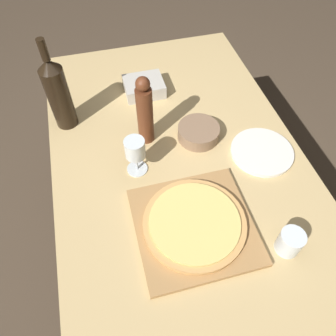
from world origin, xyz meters
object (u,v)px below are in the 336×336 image
wine_glass (135,150)px  wine_bottle (58,93)px  pizza (194,223)px  small_bowl (198,132)px  pepper_mill (145,112)px

wine_glass → wine_bottle: bearing=126.4°
wine_bottle → pizza: bearing=-58.6°
pizza → wine_glass: size_ratio=2.16×
wine_glass → small_bowl: size_ratio=0.94×
wine_bottle → wine_glass: wine_bottle is taller
wine_glass → pizza: bearing=-64.9°
pizza → wine_glass: 0.31m
pepper_mill → small_bowl: bearing=-12.8°
wine_bottle → small_bowl: (0.48, -0.21, -0.12)m
wine_glass → pepper_mill: bearing=64.7°
pizza → pepper_mill: (-0.06, 0.41, 0.11)m
pizza → wine_bottle: wine_bottle is taller
pizza → small_bowl: bearing=70.1°
wine_bottle → small_bowl: bearing=-23.4°
wine_bottle → pepper_mill: 0.33m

